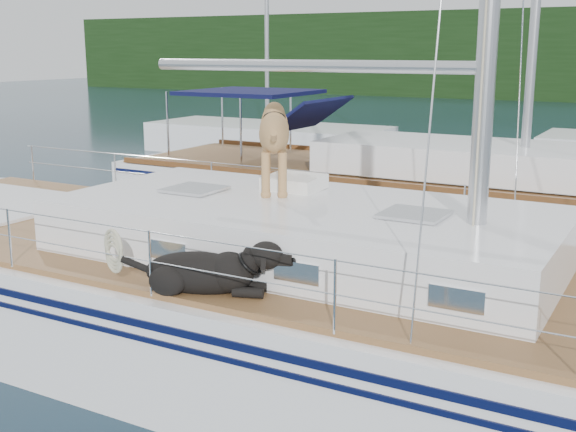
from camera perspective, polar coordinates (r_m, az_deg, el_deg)
The scene contains 4 objects.
ground at distance 8.43m, azimuth -3.69°, elevation -10.54°, with size 120.00×120.00×0.00m, color black.
main_sailboat at distance 8.14m, azimuth -3.21°, elevation -6.29°, with size 12.00×3.82×14.01m.
neighbor_sailboat at distance 13.96m, azimuth 8.69°, elevation 1.55°, with size 11.00×3.50×13.30m.
bg_boat_west at distance 24.02m, azimuth -1.63°, elevation 6.05°, with size 8.00×3.00×11.65m.
Camera 1 is at (4.23, -6.47, 3.37)m, focal length 45.00 mm.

